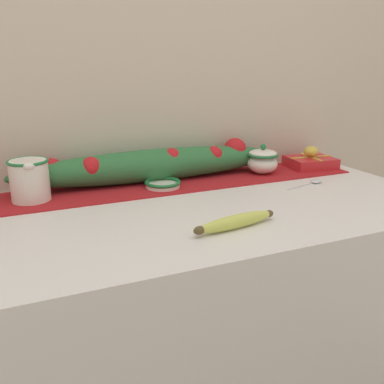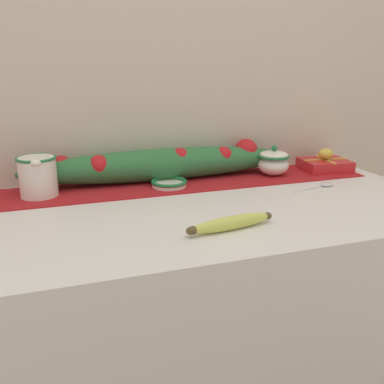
% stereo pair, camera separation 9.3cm
% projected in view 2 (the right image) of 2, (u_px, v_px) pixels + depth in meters
% --- Properties ---
extents(countertop, '(1.42, 0.67, 0.88)m').
position_uv_depth(countertop, '(189.00, 348.00, 1.26)').
color(countertop, silver).
rests_on(countertop, ground_plane).
extents(back_wall, '(2.22, 0.04, 2.40)m').
position_uv_depth(back_wall, '(154.00, 77.00, 1.35)').
color(back_wall, beige).
rests_on(back_wall, ground_plane).
extents(table_runner, '(1.31, 0.21, 0.00)m').
position_uv_depth(table_runner, '(167.00, 185.00, 1.32)').
color(table_runner, '#A8191E').
rests_on(table_runner, countertop).
extents(cream_pitcher, '(0.11, 0.13, 0.12)m').
position_uv_depth(cream_pitcher, '(38.00, 175.00, 1.19)').
color(cream_pitcher, white).
rests_on(cream_pitcher, countertop).
extents(sugar_bowl, '(0.10, 0.10, 0.10)m').
position_uv_depth(sugar_bowl, '(273.00, 162.00, 1.42)').
color(sugar_bowl, white).
rests_on(sugar_bowl, countertop).
extents(small_dish, '(0.11, 0.11, 0.02)m').
position_uv_depth(small_dish, '(169.00, 183.00, 1.30)').
color(small_dish, white).
rests_on(small_dish, countertop).
extents(banana, '(0.23, 0.06, 0.03)m').
position_uv_depth(banana, '(231.00, 223.00, 0.97)').
color(banana, '#CCD156').
rests_on(banana, countertop).
extents(spoon, '(0.16, 0.06, 0.01)m').
position_uv_depth(spoon, '(325.00, 185.00, 1.31)').
color(spoon, silver).
rests_on(spoon, countertop).
extents(gift_box, '(0.17, 0.15, 0.08)m').
position_uv_depth(gift_box, '(325.00, 163.00, 1.50)').
color(gift_box, red).
rests_on(gift_box, countertop).
extents(poinsettia_garland, '(0.88, 0.11, 0.11)m').
position_uv_depth(poinsettia_garland, '(164.00, 164.00, 1.36)').
color(poinsettia_garland, '#2D6B38').
rests_on(poinsettia_garland, countertop).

